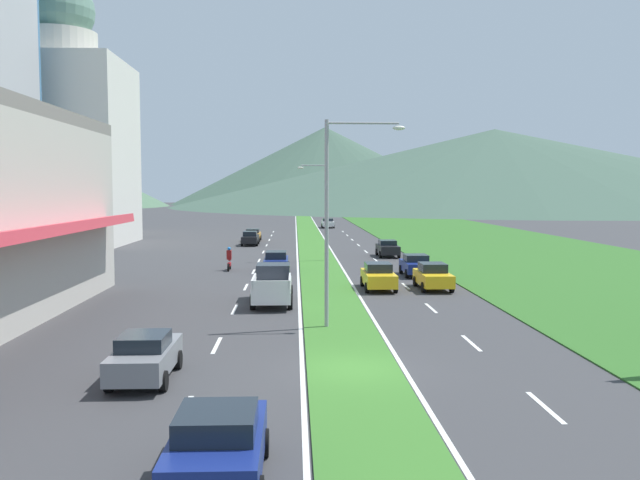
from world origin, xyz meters
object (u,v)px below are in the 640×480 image
car_1 (276,261)px  car_3 (416,265)px  car_2 (433,276)px  car_9 (145,356)px  car_5 (328,223)px  car_0 (250,238)px  motorcycle_rider (229,261)px  street_lamp_near (336,208)px  street_lamp_mid (324,205)px  car_7 (253,235)px  car_4 (218,444)px  car_6 (388,248)px  pickup_truck_0 (273,285)px  car_8 (378,276)px

car_1 → car_3: bearing=-104.6°
car_2 → car_9: (-13.42, -19.29, -0.02)m
car_2 → car_5: 66.91m
car_0 → motorcycle_rider: (-0.08, -23.21, -0.05)m
street_lamp_near → street_lamp_mid: (0.70, 27.95, -0.53)m
car_7 → car_0: bearing=-179.1°
street_lamp_mid → car_4: bearing=-95.5°
car_0 → car_6: bearing=-134.4°
street_lamp_mid → car_2: 18.17m
car_1 → car_7: size_ratio=1.10×
motorcycle_rider → pickup_truck_0: bearing=-165.7°
car_1 → car_3: (10.09, -2.62, -0.01)m
street_lamp_mid → car_6: bearing=30.2°
car_0 → car_4: car_4 is taller
street_lamp_mid → car_5: street_lamp_mid is taller
street_lamp_near → car_8: 12.67m
car_2 → car_4: (-10.20, -26.97, -0.01)m
car_0 → pickup_truck_0: size_ratio=0.87×
car_1 → car_4: (-0.25, -36.05, 0.01)m
car_4 → motorcycle_rider: size_ratio=2.05×
car_4 → car_0: bearing=3.1°
street_lamp_mid → car_9: 36.93m
car_9 → car_6: bearing=-18.8°
car_4 → car_8: size_ratio=0.92×
car_4 → car_3: bearing=-17.2°
car_2 → car_1: bearing=-132.4°
car_1 → car_6: (9.95, 11.09, -0.01)m
car_0 → car_3: 30.17m
car_9 → pickup_truck_0: size_ratio=0.77×
car_1 → car_8: car_8 is taller
car_0 → pickup_truck_0: 38.26m
car_6 → motorcycle_rider: motorcycle_rider is taller
car_0 → car_8: 34.81m
car_7 → car_9: size_ratio=1.00×
car_5 → car_6: (3.19, -46.67, 0.00)m
car_1 → car_3: 10.42m
car_2 → car_5: size_ratio=0.91×
car_8 → motorcycle_rider: (-10.18, 10.11, -0.07)m
car_6 → car_7: (-13.59, 19.34, -0.04)m
street_lamp_near → car_9: (-6.69, -8.00, -4.59)m
car_7 → car_8: car_8 is taller
car_2 → car_8: (-3.39, 0.06, 0.01)m
car_0 → car_4: 60.43m
car_1 → car_2: size_ratio=1.06×
car_0 → car_6: car_0 is taller
street_lamp_near → car_3: 19.57m
car_0 → car_6: size_ratio=1.11×
car_5 → motorcycle_rider: bearing=-10.4°
car_9 → motorcycle_rider: 29.46m
street_lamp_mid → car_7: 24.41m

